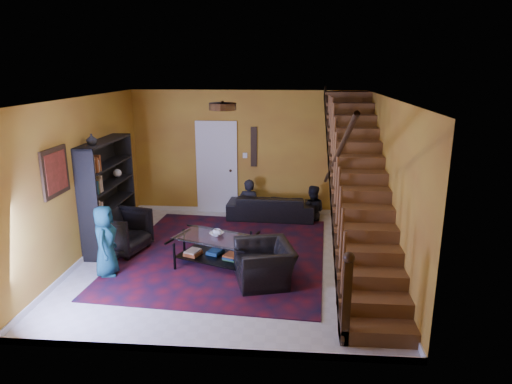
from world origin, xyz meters
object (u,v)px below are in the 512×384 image
bookshelf (109,195)px  sofa (271,207)px  armchair_left (122,232)px  armchair_right (264,264)px  coffee_table (214,248)px

bookshelf → sofa: bearing=29.7°
sofa → armchair_left: 3.36m
armchair_right → coffee_table: bearing=-140.6°
armchair_right → armchair_left: bearing=-125.9°
sofa → armchair_right: bearing=93.5°
sofa → armchair_left: size_ratio=2.22×
sofa → armchair_right: size_ratio=1.98×
armchair_left → coffee_table: (1.76, -0.36, -0.11)m
bookshelf → armchair_left: bookshelf is taller
bookshelf → armchair_right: size_ratio=2.07×
bookshelf → coffee_table: bearing=-19.8°
sofa → coffee_table: sofa is taller
sofa → coffee_table: size_ratio=1.31×
sofa → armchair_left: (-2.62, -2.10, 0.11)m
armchair_left → coffee_table: 1.80m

